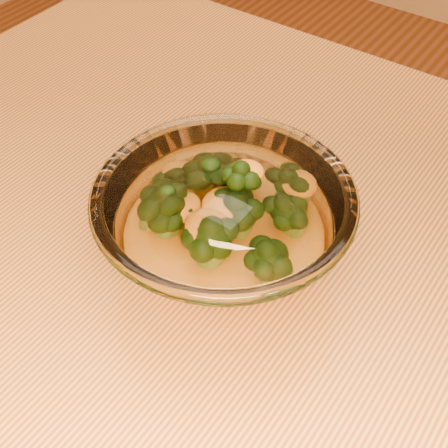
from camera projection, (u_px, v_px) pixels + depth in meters
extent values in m
cube|color=gold|center=(327.00, 324.00, 0.55)|extent=(1.20, 0.80, 0.04)
cylinder|color=brown|center=(147.00, 187.00, 1.23)|extent=(0.06, 0.06, 0.71)
ellipsoid|color=white|center=(224.00, 261.00, 0.56)|extent=(0.10, 0.10, 0.02)
torus|color=white|center=(224.00, 196.00, 0.51)|extent=(0.22, 0.22, 0.01)
ellipsoid|color=orange|center=(224.00, 244.00, 0.55)|extent=(0.13, 0.13, 0.04)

